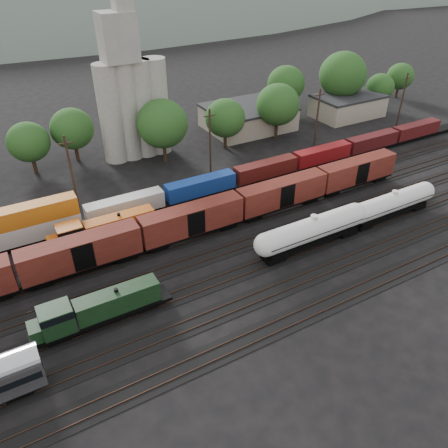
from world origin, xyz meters
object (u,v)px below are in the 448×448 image
orange_locomotive (101,230)px  grain_silo (132,99)px  tank_car_a (313,230)px  green_locomotive (94,310)px

orange_locomotive → grain_silo: grain_silo is taller
tank_car_a → grain_silo: bearing=103.8°
tank_car_a → orange_locomotive: size_ratio=1.14×
tank_car_a → grain_silo: size_ratio=0.64×
tank_car_a → orange_locomotive: 29.05m
green_locomotive → tank_car_a: tank_car_a is taller
tank_car_a → orange_locomotive: (-24.88, 15.00, -0.53)m
tank_car_a → grain_silo: 43.04m
tank_car_a → green_locomotive: bearing=180.0°
orange_locomotive → grain_silo: (14.81, 26.00, 8.92)m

